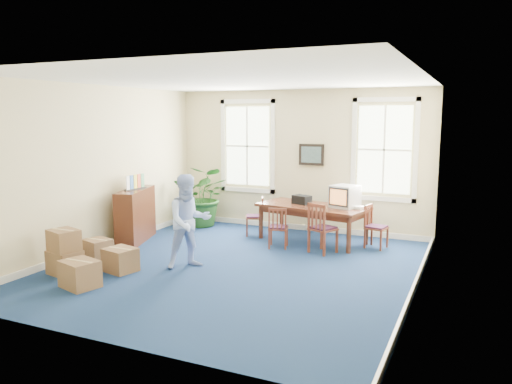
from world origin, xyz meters
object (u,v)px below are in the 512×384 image
at_px(man, 189,221).
at_px(credenza, 136,215).
at_px(crt_tv, 345,196).
at_px(chair_near_left, 278,227).
at_px(potted_plant, 204,196).
at_px(cardboard_boxes, 78,251).
at_px(conference_table, 312,223).

xyz_separation_m(man, credenza, (-2.00, 1.12, -0.26)).
height_order(crt_tv, chair_near_left, crt_tv).
height_order(man, potted_plant, man).
xyz_separation_m(credenza, cardboard_boxes, (0.51, -2.20, -0.16)).
relative_size(conference_table, crt_tv, 4.19).
distance_m(crt_tv, chair_near_left, 1.51).
height_order(conference_table, cardboard_boxes, cardboard_boxes).
distance_m(conference_table, credenza, 3.70).
height_order(crt_tv, credenza, crt_tv).
bearing_deg(chair_near_left, cardboard_boxes, 35.31).
height_order(conference_table, man, man).
distance_m(conference_table, crt_tv, 0.90).
relative_size(crt_tv, man, 0.33).
distance_m(crt_tv, potted_plant, 3.51).
bearing_deg(potted_plant, credenza, -106.77).
bearing_deg(potted_plant, crt_tv, -5.17).
bearing_deg(crt_tv, potted_plant, -166.01).
distance_m(credenza, potted_plant, 1.95).
xyz_separation_m(crt_tv, man, (-2.06, -2.67, -0.18)).
distance_m(chair_near_left, potted_plant, 2.64).
bearing_deg(crt_tv, man, -108.47).
bearing_deg(crt_tv, conference_table, -156.44).
xyz_separation_m(conference_table, credenza, (-3.38, -1.50, 0.17)).
height_order(man, cardboard_boxes, man).
relative_size(man, cardboard_boxes, 1.17).
relative_size(conference_table, man, 1.39).
bearing_deg(man, credenza, 101.96).
distance_m(conference_table, cardboard_boxes, 4.68).
bearing_deg(man, potted_plant, 66.89).
height_order(credenza, potted_plant, potted_plant).
distance_m(man, cardboard_boxes, 1.89).
height_order(chair_near_left, credenza, credenza).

